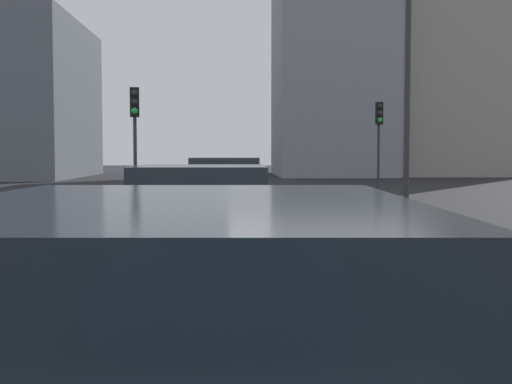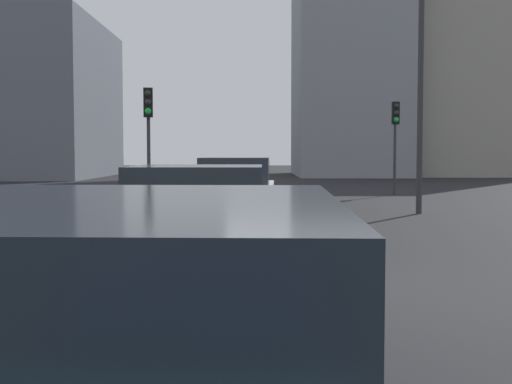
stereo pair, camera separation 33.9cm
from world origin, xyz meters
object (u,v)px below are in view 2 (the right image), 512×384
object	(u,v)px
car_beige_right_second	(199,228)
traffic_light_near_left	(148,121)
street_lamp_kerbside	(421,25)
traffic_light_near_right	(395,128)
car_white_right_lead	(236,192)

from	to	relation	value
car_beige_right_second	traffic_light_near_left	size ratio (longest dim) A/B	1.14
street_lamp_kerbside	car_beige_right_second	bearing A→B (deg)	152.54
car_beige_right_second	traffic_light_near_left	xyz separation A→B (m)	(12.23, 2.58, 1.92)
traffic_light_near_left	traffic_light_near_right	xyz separation A→B (m)	(6.29, -8.89, 0.03)
car_white_right_lead	street_lamp_kerbside	xyz separation A→B (m)	(2.62, -5.03, 4.46)
traffic_light_near_right	street_lamp_kerbside	bearing A→B (deg)	-10.77
traffic_light_near_left	car_beige_right_second	bearing A→B (deg)	6.09
car_white_right_lead	street_lamp_kerbside	distance (m)	7.21
car_beige_right_second	car_white_right_lead	bearing A→B (deg)	-1.38
car_white_right_lead	traffic_light_near_right	size ratio (longest dim) A/B	1.25
car_beige_right_second	street_lamp_kerbside	distance (m)	12.29
car_beige_right_second	traffic_light_near_left	distance (m)	12.65
car_beige_right_second	traffic_light_near_right	world-z (taller)	traffic_light_near_right
traffic_light_near_left	street_lamp_kerbside	xyz separation A→B (m)	(-2.07, -7.86, 2.56)
car_white_right_lead	street_lamp_kerbside	bearing A→B (deg)	-60.65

